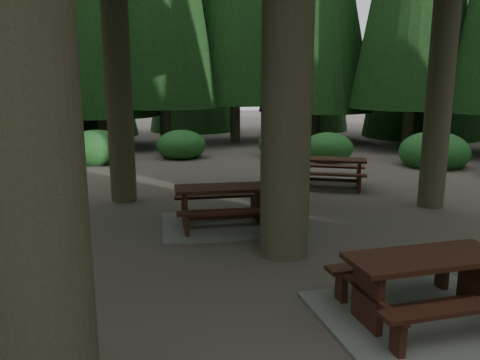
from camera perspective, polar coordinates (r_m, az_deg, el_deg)
name	(u,v)px	position (r m, az deg, el deg)	size (l,w,h in m)	color
ground	(244,263)	(7.92, 0.55, -10.09)	(80.00, 80.00, 0.00)	#544A44
picnic_table_a	(423,297)	(6.50, 21.46, -13.16)	(2.68, 2.27, 0.86)	gray
picnic_table_c	(222,212)	(9.79, -2.15, -3.94)	(2.79, 2.43, 0.85)	gray
picnic_table_d	(332,168)	(13.69, 11.20, 1.46)	(2.38, 2.26, 0.81)	#351910
shrub_ring	(267,223)	(8.68, 3.31, -5.30)	(23.86, 24.64, 1.49)	#22581E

